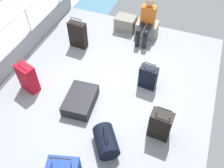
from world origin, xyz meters
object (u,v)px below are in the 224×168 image
suitcase_1 (28,78)px  suitcase_3 (148,77)px  cargo_crate_1 (147,29)px  cargo_crate_0 (125,23)px  passenger_seated (147,20)px  duffel_bag (106,141)px  suitcase_2 (78,35)px  suitcase_6 (160,125)px  suitcase_4 (80,100)px

suitcase_1 → suitcase_3: suitcase_1 is taller
cargo_crate_1 → suitcase_1: suitcase_1 is taller
cargo_crate_0 → cargo_crate_1: (0.60, -0.03, -0.00)m
passenger_seated → cargo_crate_1: bearing=90.0°
cargo_crate_1 → passenger_seated: bearing=-90.0°
cargo_crate_0 → duffel_bag: size_ratio=0.85×
duffel_bag → cargo_crate_0: bearing=103.6°
suitcase_2 → duffel_bag: size_ratio=1.22×
suitcase_3 → duffel_bag: suitcase_3 is taller
suitcase_1 → suitcase_6: 2.77m
passenger_seated → suitcase_2: passenger_seated is taller
cargo_crate_0 → cargo_crate_1: bearing=-2.7°
cargo_crate_0 → cargo_crate_1: cargo_crate_0 is taller
suitcase_1 → suitcase_2: (0.32, 1.63, 0.01)m
suitcase_4 → duffel_bag: bearing=-39.8°
suitcase_2 → passenger_seated: bearing=31.2°
cargo_crate_1 → passenger_seated: 0.41m
suitcase_1 → suitcase_4: 1.18m
suitcase_3 → suitcase_4: size_ratio=0.79×
suitcase_2 → cargo_crate_1: bearing=36.1°
suitcase_3 → duffel_bag: 1.65m
cargo_crate_1 → suitcase_2: bearing=-143.9°
duffel_bag → suitcase_1: bearing=161.1°
suitcase_4 → suitcase_6: (1.60, -0.11, 0.18)m
cargo_crate_0 → suitcase_2: (-0.84, -1.08, 0.15)m
suitcase_3 → suitcase_6: suitcase_6 is taller
passenger_seated → suitcase_3: size_ratio=1.63×
suitcase_4 → passenger_seated: bearing=76.5°
cargo_crate_0 → duffel_bag: duffel_bag is taller
suitcase_4 → suitcase_2: bearing=117.3°
suitcase_4 → duffel_bag: (0.82, -0.68, 0.07)m
cargo_crate_0 → suitcase_1: 2.95m
suitcase_4 → suitcase_3: bearing=40.7°
cargo_crate_0 → suitcase_1: suitcase_1 is taller
passenger_seated → duffel_bag: (0.22, -3.18, -0.37)m
duffel_bag → suitcase_4: bearing=140.2°
passenger_seated → duffel_bag: 3.21m
cargo_crate_1 → suitcase_2: suitcase_2 is taller
suitcase_2 → cargo_crate_0: bearing=52.0°
suitcase_1 → suitcase_4: suitcase_1 is taller
cargo_crate_1 → suitcase_1: size_ratio=0.78×
cargo_crate_0 → suitcase_3: 2.08m
cargo_crate_1 → suitcase_6: suitcase_6 is taller
cargo_crate_0 → suitcase_4: bearing=-90.0°
suitcase_4 → duffel_bag: size_ratio=1.27×
cargo_crate_1 → suitcase_6: (1.00, -2.79, 0.12)m
passenger_seated → suitcase_4: (-0.60, -2.50, -0.43)m
cargo_crate_0 → suitcase_2: suitcase_2 is taller
suitcase_6 → cargo_crate_0: bearing=119.6°
suitcase_1 → suitcase_6: suitcase_6 is taller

